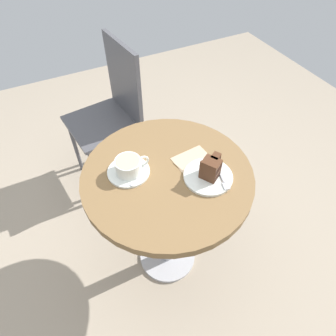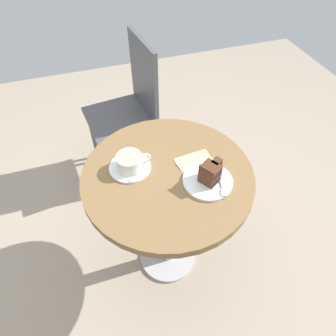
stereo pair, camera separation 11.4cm
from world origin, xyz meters
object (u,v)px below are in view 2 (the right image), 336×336
Objects in this scene: cafe_chair at (132,103)px; cake_plate at (208,181)px; cake_slice at (211,173)px; fork at (222,186)px; saucer at (130,167)px; teaspoon at (136,176)px; napkin at (198,166)px; coffee_cup at (130,162)px.

cake_plate is at bearing 0.46° from cafe_chair.
cake_plate is 1.92× the size of cake_slice.
cake_plate is at bearing -125.05° from fork.
cafe_chair is at bearing -157.05° from fork.
teaspoon reaches higher than saucer.
saucer is 0.92× the size of napkin.
cake_plate is 1.05× the size of napkin.
teaspoon is 0.63× the size of fork.
cake_plate is 0.21× the size of cafe_chair.
fork is (0.04, -0.04, 0.01)m from cake_plate.
saucer is 0.04m from coffee_cup.
cafe_chair is at bearing 98.46° from cake_slice.
cafe_chair is (-0.12, 0.84, -0.23)m from cake_slice.
teaspoon is at bearing 158.68° from cake_slice.
cafe_chair reaches higher than fork.
cafe_chair reaches higher than coffee_cup.
cake_plate reaches higher than saucer.
cafe_chair is (-0.12, 0.84, -0.18)m from cake_plate.
napkin is (0.25, -0.02, -0.01)m from teaspoon.
cafe_chair reaches higher than napkin.
fork is at bearing 2.52° from cafe_chair.
saucer is at bearing -111.07° from fork.
teaspoon is at bearing -81.44° from saucer.
saucer is 0.18× the size of cafe_chair.
coffee_cup is 0.75× the size of napkin.
fork is 0.14m from napkin.
saucer is 1.68× the size of cake_slice.
coffee_cup is (0.00, -0.01, 0.04)m from saucer.
napkin is 0.20× the size of cafe_chair.
cafe_chair reaches higher than saucer.
cake_slice is 0.55× the size of napkin.
cafe_chair is at bearing 77.62° from saucer.
coffee_cup is 1.38× the size of cake_slice.
saucer is 1.22× the size of coffee_cup.
cafe_chair is (0.15, 0.68, -0.18)m from saucer.
cake_slice is (0.27, -0.16, 0.05)m from saucer.
coffee_cup reaches higher than saucer.
fork is at bearing -47.98° from cake_plate.
cafe_chair is at bearing 98.56° from napkin.
teaspoon is (0.01, -0.06, 0.01)m from saucer.
teaspoon is 0.77m from cafe_chair.
coffee_cup reaches higher than teaspoon.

